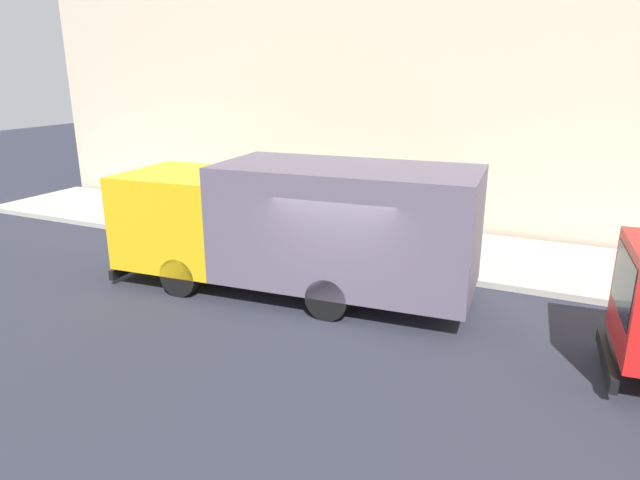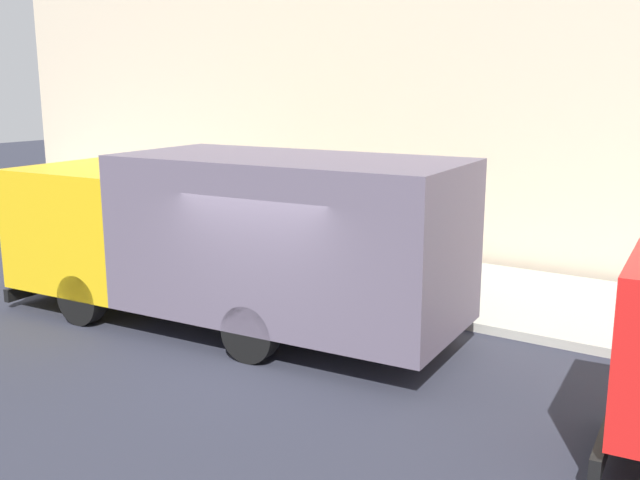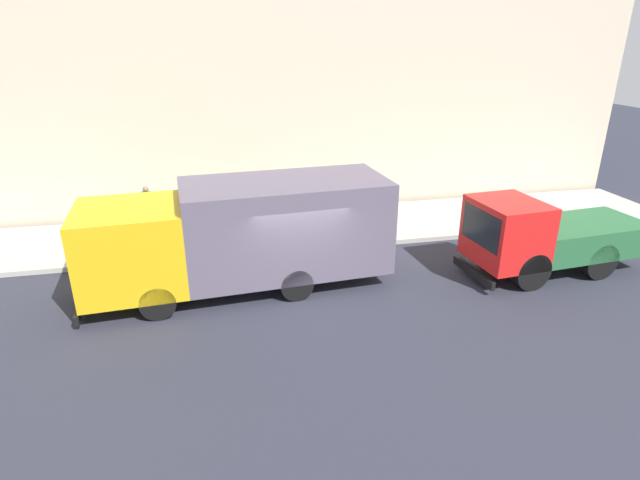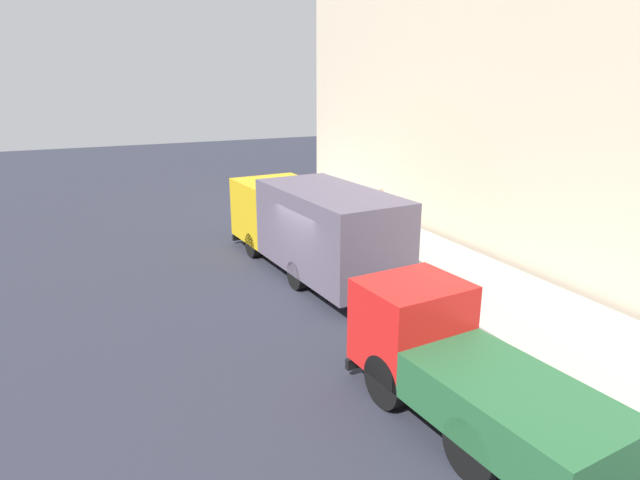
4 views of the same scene
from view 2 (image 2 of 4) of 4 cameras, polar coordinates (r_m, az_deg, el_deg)
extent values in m
plane|color=#2A2C39|center=(11.10, -4.51, -9.49)|extent=(80.00, 80.00, 0.00)
cube|color=#ADADA0|center=(15.13, 7.28, -3.27)|extent=(4.04, 30.00, 0.16)
cube|color=gold|center=(14.10, -16.58, 1.21)|extent=(2.75, 2.78, 2.16)
cube|color=black|center=(14.99, -20.06, 2.61)|extent=(2.16, 0.22, 1.21)
cube|color=#5E5466|center=(11.54, -2.41, 0.29)|extent=(2.97, 5.69, 2.53)
cube|color=black|center=(15.37, -19.84, -3.02)|extent=(2.47, 0.30, 0.24)
cylinder|color=black|center=(13.23, -18.23, -4.43)|extent=(0.36, 0.91, 0.89)
cylinder|color=black|center=(14.78, -11.77, -2.32)|extent=(0.36, 0.91, 0.89)
cylinder|color=black|center=(10.97, -5.49, -7.27)|extent=(0.36, 0.91, 0.89)
cylinder|color=black|center=(12.81, 0.32, -4.34)|extent=(0.36, 0.91, 0.89)
cube|color=black|center=(8.46, 22.95, -5.61)|extent=(1.71, 0.21, 1.00)
cube|color=black|center=(8.95, 21.68, -13.83)|extent=(1.96, 0.29, 0.24)
cylinder|color=#505048|center=(17.58, -5.07, 0.69)|extent=(0.37, 0.37, 0.87)
cylinder|color=#4F7C4E|center=(17.44, -5.12, 3.15)|extent=(0.49, 0.49, 0.66)
sphere|color=#8B7152|center=(17.38, -5.15, 4.55)|extent=(0.20, 0.20, 0.20)
cone|color=orange|center=(16.54, -9.56, -0.51)|extent=(0.47, 0.47, 0.68)
cylinder|color=#4C5156|center=(14.32, -1.17, 0.84)|extent=(0.08, 0.08, 2.22)
cube|color=blue|center=(14.19, -1.25, 4.25)|extent=(0.44, 0.03, 0.36)
camera|label=1|loc=(2.88, -94.59, 15.63)|focal=31.26mm
camera|label=3|loc=(9.61, -84.45, 16.19)|focal=28.35mm
camera|label=4|loc=(8.51, 111.49, 10.68)|focal=30.65mm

